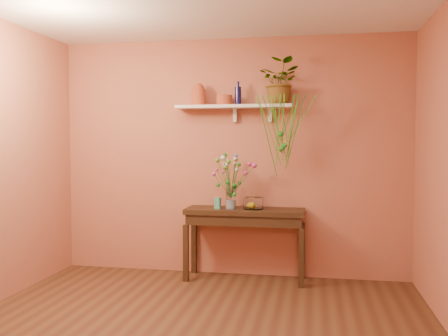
{
  "coord_description": "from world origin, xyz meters",
  "views": [
    {
      "loc": [
        0.94,
        -3.5,
        1.52
      ],
      "look_at": [
        0.0,
        1.55,
        1.25
      ],
      "focal_mm": 39.03,
      "sensor_mm": 36.0,
      "label": 1
    }
  ],
  "objects": [
    {
      "name": "room",
      "position": [
        0.0,
        0.0,
        1.35
      ],
      "size": [
        4.04,
        4.04,
        2.7
      ],
      "color": "#51331D",
      "rests_on": "ground"
    },
    {
      "name": "sideboard",
      "position": [
        0.19,
        1.77,
        0.68
      ],
      "size": [
        1.3,
        0.42,
        0.79
      ],
      "color": "#362214",
      "rests_on": "ground"
    },
    {
      "name": "wall_shelf",
      "position": [
        0.06,
        1.87,
        1.92
      ],
      "size": [
        1.3,
        0.24,
        0.19
      ],
      "color": "white",
      "rests_on": "room"
    },
    {
      "name": "terracotta_jug",
      "position": [
        -0.35,
        1.86,
        2.06
      ],
      "size": [
        0.18,
        0.18,
        0.25
      ],
      "color": "#C04D2B",
      "rests_on": "wall_shelf"
    },
    {
      "name": "terracotta_pot",
      "position": [
        -0.05,
        1.85,
        1.99
      ],
      "size": [
        0.22,
        0.22,
        0.11
      ],
      "primitive_type": "cylinder",
      "rotation": [
        0.0,
        0.0,
        -0.35
      ],
      "color": "#C04D2B",
      "rests_on": "wall_shelf"
    },
    {
      "name": "blue_bottle",
      "position": [
        0.1,
        1.86,
        2.04
      ],
      "size": [
        0.08,
        0.08,
        0.26
      ],
      "color": "#0E0D3A",
      "rests_on": "wall_shelf"
    },
    {
      "name": "spider_plant",
      "position": [
        0.57,
        1.85,
        2.18
      ],
      "size": [
        0.53,
        0.49,
        0.49
      ],
      "primitive_type": "imported",
      "rotation": [
        0.0,
        0.0,
        -0.29
      ],
      "color": "#1F761B",
      "rests_on": "wall_shelf"
    },
    {
      "name": "plant_fronds",
      "position": [
        0.6,
        1.69,
        1.6
      ],
      "size": [
        0.62,
        0.32,
        0.87
      ],
      "color": "#1F761B",
      "rests_on": "wall_shelf"
    },
    {
      "name": "glass_vase",
      "position": [
        0.05,
        1.72,
        0.89
      ],
      "size": [
        0.11,
        0.11,
        0.23
      ],
      "color": "white",
      "rests_on": "sideboard"
    },
    {
      "name": "bouquet",
      "position": [
        0.06,
        1.69,
        1.22
      ],
      "size": [
        0.49,
        0.46,
        0.49
      ],
      "color": "#386B28",
      "rests_on": "glass_vase"
    },
    {
      "name": "glass_bowl",
      "position": [
        0.29,
        1.77,
        0.85
      ],
      "size": [
        0.22,
        0.22,
        0.13
      ],
      "color": "white",
      "rests_on": "sideboard"
    },
    {
      "name": "lemon",
      "position": [
        0.27,
        1.77,
        0.83
      ],
      "size": [
        0.07,
        0.07,
        0.07
      ],
      "primitive_type": "sphere",
      "color": "yellow",
      "rests_on": "glass_bowl"
    },
    {
      "name": "carton",
      "position": [
        -0.1,
        1.7,
        0.85
      ],
      "size": [
        0.07,
        0.06,
        0.13
      ],
      "primitive_type": "cube",
      "rotation": [
        0.0,
        0.0,
        -0.19
      ],
      "color": "#2B6988",
      "rests_on": "sideboard"
    }
  ]
}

